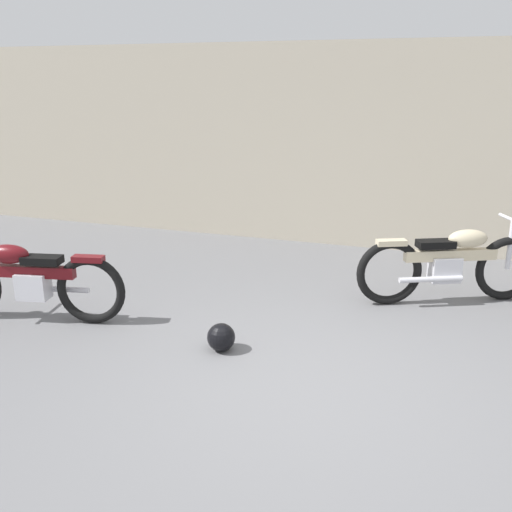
# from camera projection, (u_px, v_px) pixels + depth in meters

# --- Properties ---
(ground_plane) EXTENTS (40.00, 40.00, 0.00)m
(ground_plane) POSITION_uv_depth(u_px,v_px,m) (308.00, 392.00, 4.72)
(ground_plane) COLOR slate
(building_wall) EXTENTS (18.00, 0.30, 3.02)m
(building_wall) POSITION_uv_depth(u_px,v_px,m) (385.00, 148.00, 8.45)
(building_wall) COLOR #B2A893
(building_wall) RESTS_ON ground_plane
(helmet) EXTENTS (0.27, 0.27, 0.27)m
(helmet) POSITION_uv_depth(u_px,v_px,m) (221.00, 337.00, 5.42)
(helmet) COLOR black
(helmet) RESTS_ON ground_plane
(motorcycle_cream) EXTENTS (2.01, 1.07, 0.97)m
(motorcycle_cream) POSITION_uv_depth(u_px,v_px,m) (451.00, 263.00, 6.52)
(motorcycle_cream) COLOR black
(motorcycle_cream) RESTS_ON ground_plane
(motorcycle_maroon) EXTENTS (2.08, 0.71, 0.95)m
(motorcycle_maroon) POSITION_uv_depth(u_px,v_px,m) (26.00, 280.00, 6.02)
(motorcycle_maroon) COLOR black
(motorcycle_maroon) RESTS_ON ground_plane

